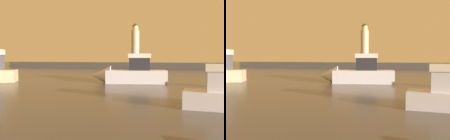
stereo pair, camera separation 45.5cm
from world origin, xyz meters
The scene contains 4 objects.
ground_plane centered at (0.00, 34.26, 0.00)m, with size 220.00×220.00×0.00m, color #4C4742.
breakwater centered at (0.00, 68.52, 0.73)m, with size 86.88×5.87×1.46m, color #423F3D.
lighthouse centered at (-4.10, 68.52, 6.79)m, with size 2.24×2.24×11.25m.
motorboat_1 centered at (1.36, 27.35, 1.14)m, with size 9.14×3.79×3.86m.
Camera 1 is at (6.74, -1.66, 3.10)m, focal length 39.64 mm.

